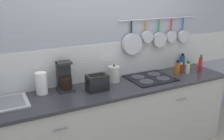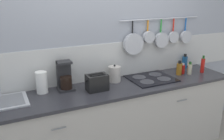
% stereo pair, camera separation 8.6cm
% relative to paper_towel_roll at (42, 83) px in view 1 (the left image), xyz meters
% --- Properties ---
extents(wall_back, '(7.20, 0.15, 2.60)m').
position_rel_paper_towel_roll_xyz_m(wall_back, '(0.79, 0.15, 0.24)').
color(wall_back, '#999EA8').
rests_on(wall_back, ground_plane).
extents(cabinet_base, '(2.93, 0.57, 0.88)m').
position_rel_paper_towel_roll_xyz_m(cabinet_base, '(0.78, -0.19, -0.59)').
color(cabinet_base, '#B7B2A8').
rests_on(cabinet_base, ground_plane).
extents(countertop, '(2.97, 0.59, 0.03)m').
position_rel_paper_towel_roll_xyz_m(countertop, '(0.78, -0.19, -0.13)').
color(countertop, '#2D2D33').
rests_on(countertop, cabinet_base).
extents(sink_basin, '(0.50, 0.38, 0.20)m').
position_rel_paper_towel_roll_xyz_m(sink_basin, '(-0.42, -0.09, -0.10)').
color(sink_basin, '#B7BABF').
rests_on(sink_basin, countertop).
extents(paper_towel_roll, '(0.12, 0.12, 0.23)m').
position_rel_paper_towel_roll_xyz_m(paper_towel_roll, '(0.00, 0.00, 0.00)').
color(paper_towel_roll, white).
rests_on(paper_towel_roll, countertop).
extents(coffee_maker, '(0.17, 0.17, 0.32)m').
position_rel_paper_towel_roll_xyz_m(coffee_maker, '(0.25, -0.01, 0.01)').
color(coffee_maker, '#262628').
rests_on(coffee_maker, countertop).
extents(toaster, '(0.25, 0.15, 0.18)m').
position_rel_paper_towel_roll_xyz_m(toaster, '(0.56, -0.19, -0.03)').
color(toaster, black).
rests_on(toaster, countertop).
extents(kettle, '(0.14, 0.14, 0.21)m').
position_rel_paper_towel_roll_xyz_m(kettle, '(0.85, -0.02, -0.02)').
color(kettle, beige).
rests_on(kettle, countertop).
extents(cooktop, '(0.54, 0.46, 0.01)m').
position_rel_paper_towel_roll_xyz_m(cooktop, '(1.30, -0.14, -0.11)').
color(cooktop, black).
rests_on(cooktop, countertop).
extents(bottle_olive_oil, '(0.07, 0.07, 0.19)m').
position_rel_paper_towel_roll_xyz_m(bottle_olive_oil, '(1.71, -0.15, -0.03)').
color(bottle_olive_oil, '#8C5919').
rests_on(bottle_olive_oil, countertop).
extents(bottle_sesame_oil, '(0.05, 0.05, 0.14)m').
position_rel_paper_towel_roll_xyz_m(bottle_sesame_oil, '(1.78, -0.14, -0.05)').
color(bottle_sesame_oil, red).
rests_on(bottle_sesame_oil, countertop).
extents(bottle_vinegar, '(0.05, 0.05, 0.17)m').
position_rel_paper_towel_roll_xyz_m(bottle_vinegar, '(1.85, -0.20, -0.04)').
color(bottle_vinegar, '#BFB799').
rests_on(bottle_vinegar, countertop).
extents(bottle_cooking_wine, '(0.05, 0.05, 0.14)m').
position_rel_paper_towel_roll_xyz_m(bottle_cooking_wine, '(1.91, -0.12, -0.05)').
color(bottle_cooking_wine, yellow).
rests_on(bottle_cooking_wine, countertop).
extents(bottle_hot_sauce, '(0.07, 0.07, 0.20)m').
position_rel_paper_towel_roll_xyz_m(bottle_hot_sauce, '(1.98, 0.06, -0.03)').
color(bottle_hot_sauce, navy).
rests_on(bottle_hot_sauce, countertop).
extents(bottle_dish_soap, '(0.05, 0.05, 0.23)m').
position_rel_paper_towel_roll_xyz_m(bottle_dish_soap, '(2.06, -0.21, -0.02)').
color(bottle_dish_soap, red).
rests_on(bottle_dish_soap, countertop).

